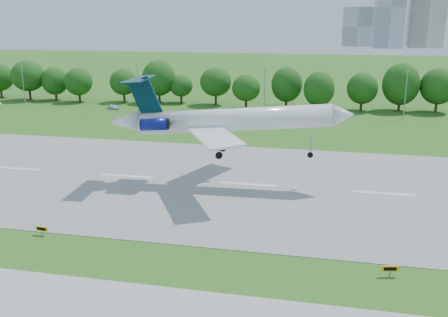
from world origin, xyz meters
TOP-DOWN VIEW (x-y plane):
  - ground at (0.00, 0.00)m, footprint 600.00×600.00m
  - runway at (0.00, 25.00)m, footprint 400.00×45.00m
  - tree_line at (0.00, 92.00)m, footprint 288.40×8.40m
  - light_poles at (-2.50, 82.00)m, footprint 175.90×0.25m
  - skyline at (100.16, 390.61)m, footprint 127.00×52.00m
  - airliner at (15.85, 24.87)m, footprint 36.99×26.81m
  - taxi_sign_centre at (-1.01, 1.82)m, footprint 1.59×0.32m
  - taxi_sign_right at (38.38, 0.09)m, footprint 1.70×0.55m
  - service_vehicle_b at (-27.02, 80.73)m, footprint 4.07×2.65m

SIDE VIEW (x-z plane):
  - ground at x=0.00m, z-range 0.00..0.00m
  - runway at x=0.00m, z-range 0.00..0.08m
  - service_vehicle_b at x=-27.02m, z-range 0.00..1.29m
  - taxi_sign_centre at x=-1.01m, z-range 0.26..1.38m
  - taxi_sign_right at x=38.38m, z-range 0.28..1.48m
  - tree_line at x=0.00m, z-range 0.99..11.39m
  - light_poles at x=-2.50m, z-range 0.24..12.43m
  - airliner at x=15.85m, z-range 4.20..16.11m
  - skyline at x=100.16m, z-range -9.54..70.46m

